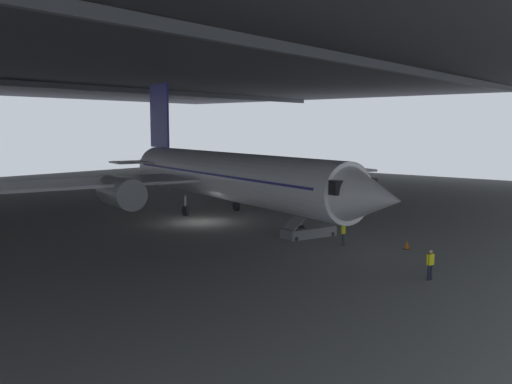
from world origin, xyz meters
The scene contains 8 objects.
ground_plane centered at (0.00, 0.00, 0.00)m, with size 110.00×110.00×0.00m, color slate.
hangar_structure centered at (-0.06, 13.75, 13.93)m, with size 121.00×99.00×14.56m.
airplane_main centered at (3.42, 0.45, 3.65)m, with size 39.30×39.75×12.52m.
boarding_stairs centered at (0.79, -10.45, 0.75)m, with size 4.64×2.64×4.88m.
crew_worker_near_nose centered at (-4.69, -21.75, 0.92)m, with size 0.52×0.33×1.62m.
crew_worker_by_stairs centered at (-0.18, -13.87, 0.89)m, with size 0.52×0.33×1.57m.
traffic_cone_orange centered at (1.42, -17.69, 0.29)m, with size 0.36×0.36×0.60m.
baggage_tug centered at (13.52, 8.54, 0.53)m, with size 2.10×2.51×0.90m.
Camera 1 is at (-31.83, -32.70, 7.88)m, focal length 38.66 mm.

